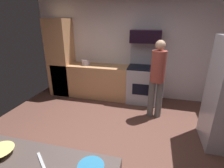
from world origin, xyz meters
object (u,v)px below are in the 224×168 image
person_cook (157,76)px  mixing_bowl_prep (0,152)px  microwave (146,36)px  oven_range (142,83)px  stock_pot (86,62)px

person_cook → mixing_bowl_prep: size_ratio=7.03×
microwave → mixing_bowl_prep: (-1.04, -3.39, -0.76)m
oven_range → person_cook: (0.34, -0.73, 0.43)m
person_cook → mixing_bowl_prep: bearing=-118.2°
oven_range → stock_pot: size_ratio=6.53×
microwave → mixing_bowl_prep: 3.62m
oven_range → mixing_bowl_prep: bearing=-107.4°
oven_range → person_cook: person_cook is taller
oven_range → microwave: bearing=90.0°
oven_range → stock_pot: bearing=179.8°
oven_range → stock_pot: (-1.57, 0.01, 0.46)m
oven_range → stock_pot: oven_range is taller
microwave → stock_pot: microwave is taller
microwave → stock_pot: 1.72m
mixing_bowl_prep → oven_range: bearing=72.6°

